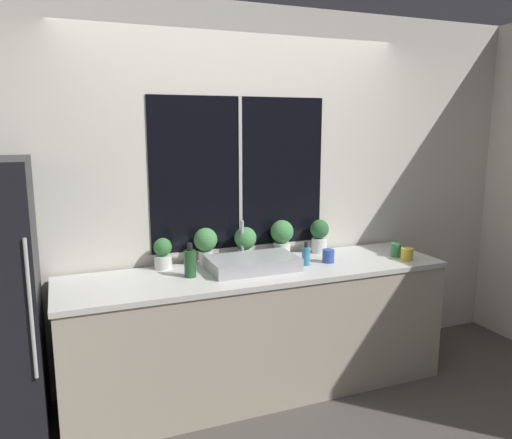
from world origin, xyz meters
name	(u,v)px	position (x,y,z in m)	size (l,w,h in m)	color
ground_plane	(277,412)	(0.00, 0.00, 0.00)	(14.00, 14.00, 0.00)	#4C4742
wall_back	(239,195)	(0.00, 0.73, 1.35)	(8.00, 0.09, 2.70)	silver
wall_right	(428,174)	(2.41, 1.50, 1.35)	(0.06, 7.00, 2.70)	silver
counter	(259,330)	(0.00, 0.33, 0.44)	(2.67, 0.68, 0.89)	#B2A893
sink	(253,263)	(-0.04, 0.34, 0.93)	(0.60, 0.40, 0.31)	#ADADB2
potted_plant_far_left	(163,253)	(-0.60, 0.59, 1.00)	(0.12, 0.12, 0.22)	white
potted_plant_left	(206,243)	(-0.30, 0.59, 1.04)	(0.17, 0.17, 0.26)	white
potted_plant_center	(245,241)	(0.00, 0.59, 1.03)	(0.16, 0.16, 0.25)	white
potted_plant_right	(282,236)	(0.29, 0.59, 1.04)	(0.17, 0.17, 0.28)	white
potted_plant_far_right	(319,235)	(0.61, 0.59, 1.03)	(0.14, 0.14, 0.26)	white
soap_bottle	(306,256)	(0.35, 0.30, 0.96)	(0.06, 0.06, 0.17)	teal
bottle_tall	(190,263)	(-0.48, 0.34, 0.98)	(0.08, 0.08, 0.23)	#235128
mug_blue	(328,256)	(0.53, 0.31, 0.93)	(0.09, 0.09, 0.09)	#3351AD
mug_yellow	(407,254)	(1.10, 0.15, 0.93)	(0.09, 0.09, 0.09)	gold
mug_green	(396,250)	(1.09, 0.27, 0.94)	(0.08, 0.08, 0.10)	#38844C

